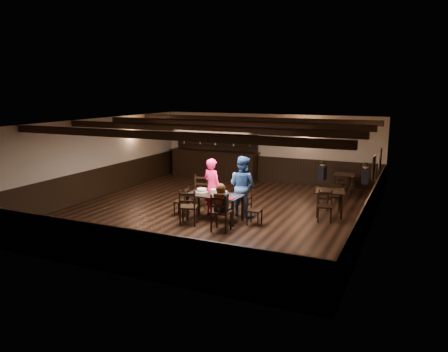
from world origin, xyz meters
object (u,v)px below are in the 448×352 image
at_px(woman_pink, 212,187).
at_px(bar_counter, 215,161).
at_px(cake, 202,191).
at_px(chair_near_left, 188,205).
at_px(chair_near_right, 220,210).
at_px(man_blue, 242,186).
at_px(dining_table, 215,197).

distance_m(woman_pink, bar_counter, 5.65).
distance_m(cake, bar_counter, 5.87).
height_order(chair_near_left, bar_counter, bar_counter).
distance_m(chair_near_left, cake, 0.87).
xyz_separation_m(chair_near_right, cake, (-1.03, 0.98, 0.21)).
bearing_deg(woman_pink, cake, 78.36).
height_order(chair_near_left, woman_pink, woman_pink).
bearing_deg(chair_near_left, man_blue, 56.60).
height_order(chair_near_left, chair_near_right, chair_near_right).
relative_size(chair_near_right, bar_counter, 0.26).
xyz_separation_m(cake, bar_counter, (-2.19, 5.45, -0.07)).
xyz_separation_m(chair_near_left, chair_near_right, (1.02, -0.14, 0.01)).
bearing_deg(bar_counter, woman_pink, -65.17).
bearing_deg(chair_near_right, man_blue, 91.26).
height_order(dining_table, bar_counter, bar_counter).
relative_size(man_blue, cake, 5.26).
bearing_deg(chair_near_left, chair_near_right, -7.85).
xyz_separation_m(chair_near_left, cake, (-0.01, 0.84, 0.21)).
bearing_deg(chair_near_right, woman_pink, 123.28).
bearing_deg(bar_counter, cake, -68.06).
bearing_deg(cake, bar_counter, 111.94).
relative_size(dining_table, cake, 4.67).
height_order(woman_pink, bar_counter, bar_counter).
bearing_deg(chair_near_right, dining_table, 122.71).
bearing_deg(chair_near_right, cake, 136.40).
distance_m(chair_near_right, bar_counter, 7.20).
bearing_deg(woman_pink, dining_table, 141.89).
xyz_separation_m(woman_pink, bar_counter, (-2.37, 5.13, -0.12)).
relative_size(dining_table, man_blue, 0.89).
xyz_separation_m(man_blue, bar_counter, (-3.19, 4.79, -0.16)).
bearing_deg(dining_table, chair_near_right, -57.29).
bearing_deg(chair_near_left, cake, 90.68).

